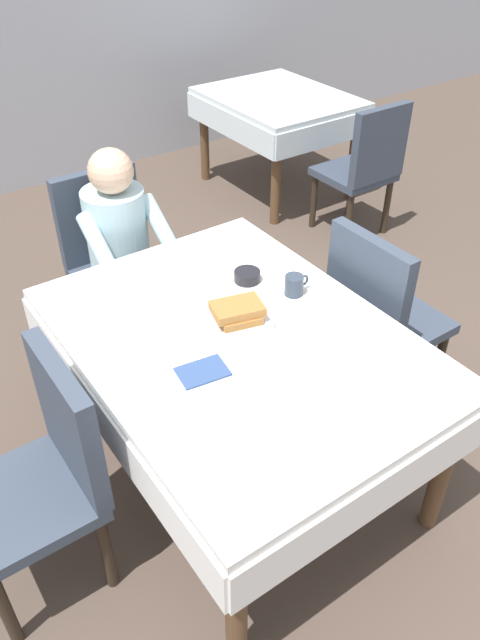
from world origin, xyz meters
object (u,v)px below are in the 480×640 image
bowl_butter (247,276)px  background_chair_empty (366,164)px  plate_breakfast (239,321)px  fork_left_of_plate (199,343)px  cup_coffee (294,285)px  chair_left_side (48,468)px  chair_right_side (379,311)px  breakfast_stack (238,312)px  syrup_pitcher (161,330)px  chair_diner (111,251)px  spoon_near_edge (288,378)px  diner_person (121,239)px  background_table_far (278,111)px  knife_right_of_plate (281,308)px  dining_table_main (237,354)px

bowl_butter → background_chair_empty: bearing=30.0°
plate_breakfast → fork_left_of_plate: plate_breakfast is taller
cup_coffee → fork_left_of_plate: size_ratio=0.63×
chair_left_side → chair_right_side: size_ratio=1.00×
breakfast_stack → syrup_pitcher: breakfast_stack is taller
chair_diner → syrup_pitcher: size_ratio=11.62×
spoon_near_edge → background_chair_empty: bearing=54.2°
bowl_butter → fork_left_of_plate: bearing=-148.4°
syrup_pitcher → background_chair_empty: size_ratio=0.09×
bowl_butter → diner_person: bearing=107.4°
plate_breakfast → fork_left_of_plate: (-0.19, -0.02, -0.01)m
spoon_near_edge → background_table_far: 3.10m
diner_person → cup_coffee: bearing=109.6°
diner_person → spoon_near_edge: 1.31m
fork_left_of_plate → knife_right_of_plate: (0.38, 0.00, 0.00)m
breakfast_stack → cup_coffee: (0.29, 0.03, -0.01)m
chair_right_side → cup_coffee: 0.51m
fork_left_of_plate → bowl_butter: bearing=-56.9°
diner_person → syrup_pitcher: size_ratio=14.00×
dining_table_main → cup_coffee: size_ratio=13.49×
background_chair_empty → plate_breakfast: bearing=-147.6°
chair_right_side → breakfast_stack: bearing=-95.3°
cup_coffee → dining_table_main: bearing=-164.9°
cup_coffee → bowl_butter: bearing=117.8°
fork_left_of_plate → spoon_near_edge: 0.36m
breakfast_stack → cup_coffee: 0.30m
dining_table_main → breakfast_stack: (0.05, 0.07, 0.14)m
chair_left_side → chair_right_side: bearing=-90.0°
bowl_butter → syrup_pitcher: 0.50m
dining_table_main → background_table_far: same height
chair_diner → knife_right_of_plate: chair_diner is taller
dining_table_main → knife_right_of_plate: size_ratio=7.62×
knife_right_of_plate → syrup_pitcher: bearing=73.3°
syrup_pitcher → background_chair_empty: bearing=26.9°
bowl_butter → spoon_near_edge: bearing=-112.5°
syrup_pitcher → background_chair_empty: 2.39m
dining_table_main → plate_breakfast: 0.13m
chair_diner → cup_coffee: size_ratio=8.23×
dining_table_main → chair_diner: 1.18m
breakfast_stack → background_table_far: 2.80m
bowl_butter → knife_right_of_plate: bowl_butter is taller
cup_coffee → knife_right_of_plate: 0.12m
dining_table_main → cup_coffee: cup_coffee is taller
chair_left_side → syrup_pitcher: chair_left_side is taller
spoon_near_edge → plate_breakfast: bearing=98.4°
diner_person → knife_right_of_plate: size_ratio=5.60×
background_table_far → knife_right_of_plate: bearing=-127.6°
dining_table_main → plate_breakfast: size_ratio=5.44×
fork_left_of_plate → background_chair_empty: (2.02, 1.18, -0.21)m
dining_table_main → background_chair_empty: size_ratio=1.64×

